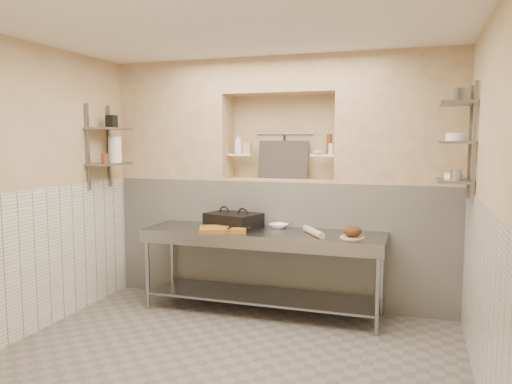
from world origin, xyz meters
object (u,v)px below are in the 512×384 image
at_px(panini_press, 233,220).
at_px(bottle_soap, 238,143).
at_px(cutting_board, 223,229).
at_px(prep_table, 262,255).
at_px(bowl_alcove, 318,152).
at_px(rolling_pin, 313,232).
at_px(mixing_bowl, 279,226).
at_px(bread_loaf, 352,231).
at_px(jug_left, 115,150).

height_order(panini_press, bottle_soap, bottle_soap).
bearing_deg(cutting_board, prep_table, 19.61).
distance_m(cutting_board, bottle_soap, 1.14).
xyz_separation_m(bottle_soap, bowl_alcove, (0.97, -0.02, -0.10)).
relative_size(prep_table, rolling_pin, 5.74).
xyz_separation_m(mixing_bowl, rolling_pin, (0.45, -0.29, 0.01)).
bearing_deg(mixing_bowl, prep_table, -117.69).
distance_m(panini_press, bottle_soap, 0.94).
xyz_separation_m(panini_press, bread_loaf, (1.36, -0.25, -0.01)).
bearing_deg(prep_table, jug_left, -179.55).
bearing_deg(jug_left, bottle_soap, 22.83).
height_order(cutting_board, jug_left, jug_left).
relative_size(bottle_soap, bowl_alcove, 1.82).
distance_m(prep_table, bottle_soap, 1.39).
height_order(panini_press, rolling_pin, panini_press).
xyz_separation_m(panini_press, mixing_bowl, (0.51, 0.07, -0.05)).
bearing_deg(mixing_bowl, rolling_pin, -33.09).
bearing_deg(jug_left, bowl_alcove, 13.19).
height_order(mixing_bowl, bottle_soap, bottle_soap).
height_order(panini_press, mixing_bowl, panini_press).
bearing_deg(bottle_soap, bread_loaf, -23.58).
relative_size(bread_loaf, bowl_alcove, 1.41).
relative_size(panini_press, rolling_pin, 1.47).
bearing_deg(rolling_pin, bottle_soap, 150.11).
bearing_deg(prep_table, bottle_soap, 130.68).
xyz_separation_m(cutting_board, bottle_soap, (-0.07, 0.68, 0.91)).
height_order(panini_press, bowl_alcove, bowl_alcove).
height_order(bread_loaf, bowl_alcove, bowl_alcove).
bearing_deg(bowl_alcove, bottle_soap, 178.81).
distance_m(rolling_pin, bottle_soap, 1.50).
relative_size(cutting_board, rolling_pin, 1.08).
relative_size(prep_table, jug_left, 8.71).
bearing_deg(bowl_alcove, mixing_bowl, -142.88).
height_order(prep_table, panini_press, panini_press).
height_order(mixing_bowl, jug_left, jug_left).
xyz_separation_m(prep_table, cutting_board, (-0.40, -0.14, 0.28)).
height_order(panini_press, jug_left, jug_left).
xyz_separation_m(cutting_board, bread_loaf, (1.37, 0.06, 0.05)).
bearing_deg(bowl_alcove, panini_press, -158.02).
relative_size(mixing_bowl, bottle_soap, 0.83).
height_order(bowl_alcove, jug_left, jug_left).
height_order(prep_table, bottle_soap, bottle_soap).
distance_m(cutting_board, bowl_alcove, 1.38).
distance_m(panini_press, jug_left, 1.61).
bearing_deg(bowl_alcove, jug_left, -166.81).
distance_m(panini_press, cutting_board, 0.31).
height_order(cutting_board, rolling_pin, rolling_pin).
bearing_deg(cutting_board, panini_press, 88.16).
distance_m(rolling_pin, jug_left, 2.50).
xyz_separation_m(prep_table, bread_loaf, (0.97, -0.09, 0.33)).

